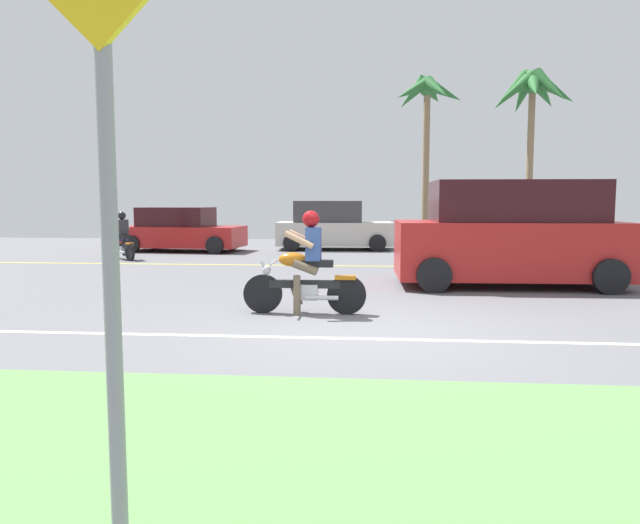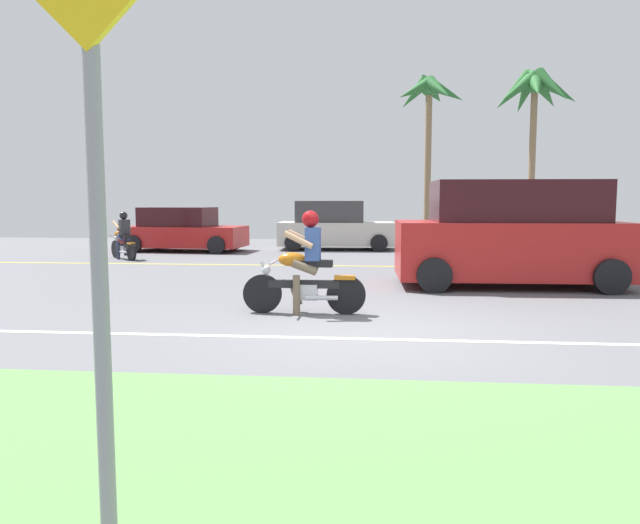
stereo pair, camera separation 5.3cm
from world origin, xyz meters
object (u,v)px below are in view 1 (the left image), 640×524
Objects in this scene: palm_tree_0 at (428,102)px; street_sign at (107,195)px; parked_car_0 at (181,231)px; palm_tree_1 at (533,96)px; suv_nearby at (511,235)px; parked_car_1 at (333,227)px; motorcyclist_distant at (122,239)px; motorcyclist at (306,270)px.

palm_tree_0 reaches higher than street_sign.
palm_tree_1 is at bearing 15.35° from parked_car_0.
parked_car_1 is at bearing 115.62° from suv_nearby.
parked_car_1 is at bearing 35.26° from motorcyclist_distant.
motorcyclist is 6.73m from street_sign.
motorcyclist is 0.46× the size of parked_car_0.
palm_tree_1 reaches higher than suv_nearby.
palm_tree_1 is at bearing 64.30° from motorcyclist.
motorcyclist_distant is (-9.02, -6.26, -4.66)m from palm_tree_0.
palm_tree_0 reaches higher than parked_car_0.
parked_car_0 is (-8.95, 7.25, -0.31)m from suv_nearby.
suv_nearby is 10.54m from street_sign.
palm_tree_1 reaches higher than parked_car_0.
palm_tree_0 is at bearing 93.93° from suv_nearby.
motorcyclist_distant is at bearing -144.74° from parked_car_1.
parked_car_1 is at bearing 91.43° from street_sign.
palm_tree_1 is (11.92, 3.27, 4.71)m from parked_car_0.
parked_car_0 is 2.97m from motorcyclist_distant.
palm_tree_0 is 21.04m from street_sign.
street_sign is at bearing -109.92° from suv_nearby.
parked_car_0 is at bearing 107.40° from street_sign.
street_sign reaches higher than motorcyclist_distant.
palm_tree_0 is (2.92, 13.89, 4.59)m from motorcyclist.
motorcyclist is 0.65× the size of street_sign.
parked_car_1 is 8.66m from palm_tree_1.
suv_nearby is 10.70m from motorcyclist_distant.
palm_tree_0 is 2.24× the size of street_sign.
palm_tree_0 reaches higher than motorcyclist_distant.
parked_car_1 reaches higher than motorcyclist.
motorcyclist_distant is (-9.75, 4.39, -0.42)m from suv_nearby.
suv_nearby is 11.49m from palm_tree_0.
parked_car_0 is 1.43× the size of street_sign.
suv_nearby is at bearing 70.08° from street_sign.
motorcyclist_distant is at bearing 155.77° from suv_nearby.
parked_car_0 is 17.99m from street_sign.
motorcyclist reaches higher than parked_car_0.
suv_nearby reaches higher than motorcyclist_distant.
motorcyclist_distant is 0.49× the size of street_sign.
street_sign is (0.46, -18.31, 0.92)m from parked_car_1.
palm_tree_0 is (3.31, 2.23, 4.46)m from parked_car_1.
palm_tree_1 is (3.70, -0.13, 0.16)m from palm_tree_0.
motorcyclist_distant is (-12.72, -6.14, -4.82)m from palm_tree_1.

